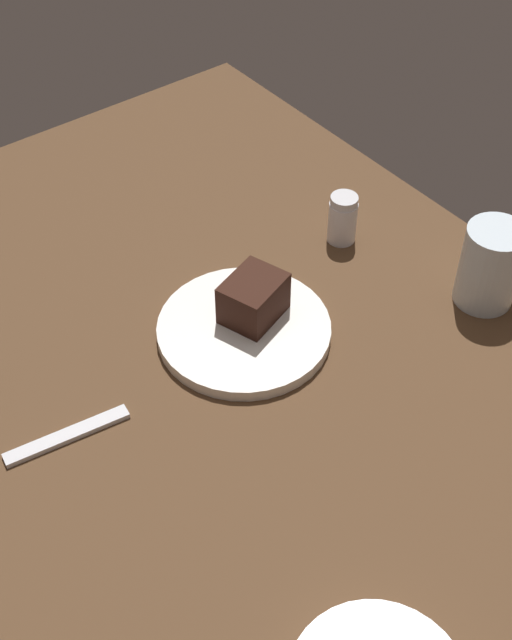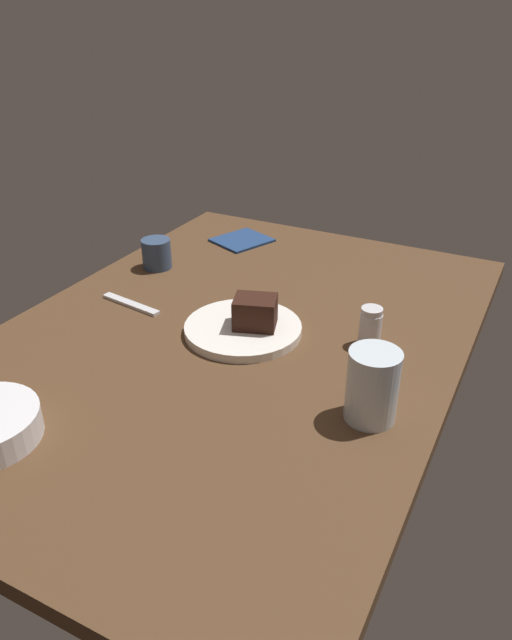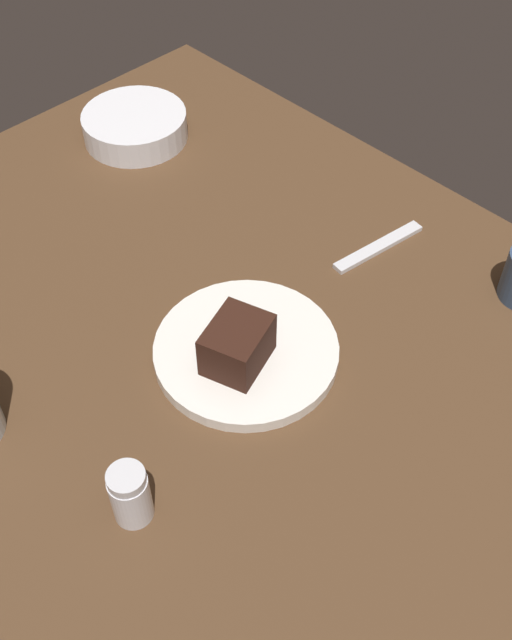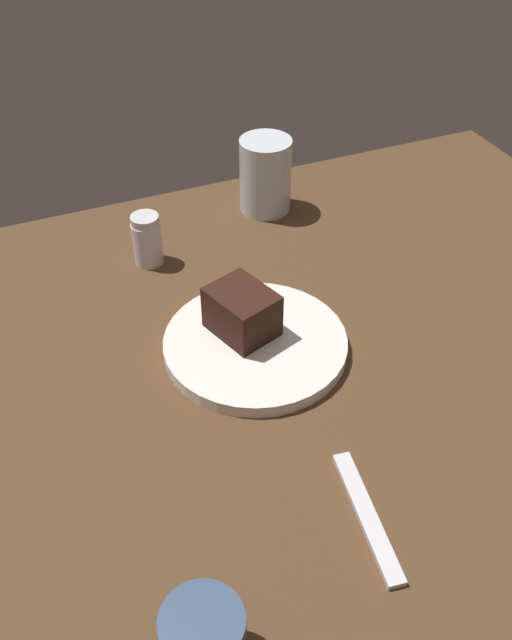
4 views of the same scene
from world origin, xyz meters
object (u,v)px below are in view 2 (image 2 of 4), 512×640
Objects in this scene: chocolate_cake_slice at (255,312)px; dessert_plate at (243,329)px; salt_shaker at (370,327)px; water_glass at (372,386)px; folded_napkin at (242,240)px; coffee_cup at (157,254)px; dessert_spoon at (131,304)px.

dessert_plate is at bearing 110.95° from chocolate_cake_slice.
chocolate_cake_slice is at bearing 106.27° from salt_shaker.
water_glass reaches higher than folded_napkin.
coffee_cup is (11.33, 55.66, -0.24)cm from salt_shaker.
salt_shaker is 58.16cm from folded_napkin.
water_glass is at bearing -161.86° from salt_shaker.
water_glass is at bearing -117.31° from coffee_cup.
coffee_cup is at bearing 63.67° from chocolate_cake_slice.
dessert_plate is 2.97× the size of salt_shaker.
coffee_cup is (18.19, 32.86, 2.65)cm from dessert_plate.
folded_napkin is (24.11, -9.68, -3.19)cm from coffee_cup.
water_glass is at bearing -136.86° from folded_napkin.
coffee_cup reaches higher than folded_napkin.
salt_shaker reaches higher than dessert_plate.
chocolate_cake_slice reaches higher than dessert_spoon.
folded_napkin is at bearing 94.40° from dessert_spoon.
water_glass is (-14.10, -29.67, 4.97)cm from dessert_plate.
salt_shaker is 0.57× the size of folded_napkin.
water_glass reaches higher than chocolate_cake_slice.
folded_napkin is at bearing 28.72° from dessert_plate.
dessert_plate is 2.85× the size of chocolate_cake_slice.
salt_shaker is 0.65× the size of water_glass.
dessert_plate is at bearing -151.28° from folded_napkin.
dessert_spoon is at bearing 76.55° from water_glass.
dessert_spoon is at bearing 176.00° from folded_napkin.
coffee_cup reaches higher than dessert_plate.
water_glass is at bearing -115.41° from dessert_plate.
water_glass is 1.67× the size of coffee_cup.
dessert_spoon is (-0.74, 26.19, -0.49)cm from dessert_plate.
dessert_plate is 26.20cm from dessert_spoon.
folded_napkin is (35.44, 45.98, -3.43)cm from salt_shaker.
chocolate_cake_slice is 39.13cm from coffee_cup.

